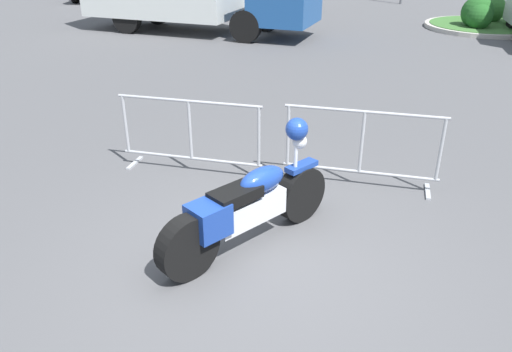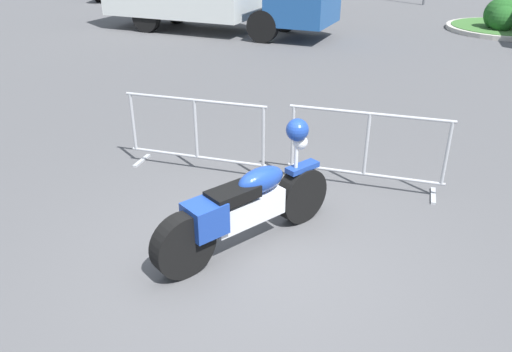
% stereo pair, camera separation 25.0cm
% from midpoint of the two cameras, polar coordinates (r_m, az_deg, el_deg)
% --- Properties ---
extents(ground_plane, '(120.00, 120.00, 0.00)m').
position_cam_midpoint_polar(ground_plane, '(5.29, -0.75, -10.15)').
color(ground_plane, '#4C4C4F').
extents(motorcycle, '(1.53, 1.97, 1.31)m').
position_cam_midpoint_polar(motorcycle, '(5.34, -2.14, -3.36)').
color(motorcycle, black).
rests_on(motorcycle, ground).
extents(crowd_barrier_near, '(2.08, 0.56, 1.07)m').
position_cam_midpoint_polar(crowd_barrier_near, '(7.07, -8.52, 4.61)').
color(crowd_barrier_near, '#9EA0A5').
rests_on(crowd_barrier_near, ground).
extents(crowd_barrier_far, '(2.08, 0.56, 1.07)m').
position_cam_midpoint_polar(crowd_barrier_far, '(6.71, 10.91, 3.20)').
color(crowd_barrier_far, '#9EA0A5').
rests_on(crowd_barrier_far, ground).
extents(planter_island, '(3.93, 3.93, 1.12)m').
position_cam_midpoint_polar(planter_island, '(19.62, 24.17, 16.05)').
color(planter_island, '#ADA89E').
rests_on(planter_island, ground).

